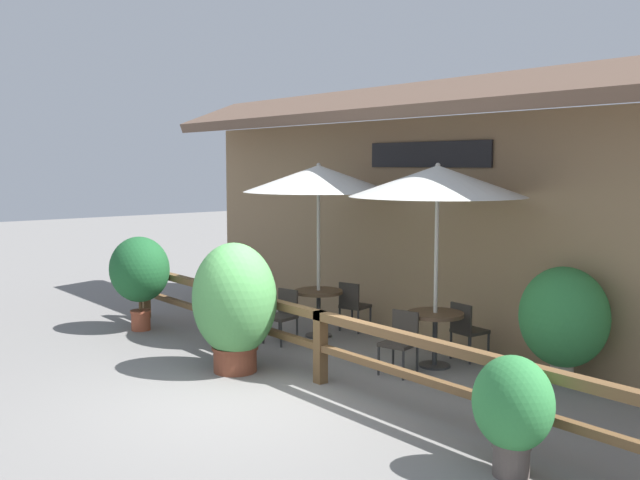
# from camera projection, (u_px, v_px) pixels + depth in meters

# --- Properties ---
(ground_plane) EXTENTS (60.00, 60.00, 0.00)m
(ground_plane) POSITION_uv_depth(u_px,v_px,m) (254.00, 399.00, 8.65)
(ground_plane) COLOR slate
(building_facade) EXTENTS (14.28, 1.49, 4.23)m
(building_facade) POSITION_uv_depth(u_px,v_px,m) (473.00, 208.00, 11.01)
(building_facade) COLOR #997A56
(building_facade) RESTS_ON ground
(patio_railing) EXTENTS (10.40, 0.14, 0.95)m
(patio_railing) POSITION_uv_depth(u_px,v_px,m) (320.00, 331.00, 9.24)
(patio_railing) COLOR brown
(patio_railing) RESTS_ON ground
(patio_umbrella_near) EXTENTS (2.46, 2.46, 2.87)m
(patio_umbrella_near) POSITION_uv_depth(u_px,v_px,m) (318.00, 179.00, 11.55)
(patio_umbrella_near) COLOR #B7B2A8
(patio_umbrella_near) RESTS_ON ground
(dining_table_near) EXTENTS (0.80, 0.80, 0.78)m
(dining_table_near) POSITION_uv_depth(u_px,v_px,m) (319.00, 300.00, 11.76)
(dining_table_near) COLOR #4C3826
(dining_table_near) RESTS_ON ground
(chair_near_streetside) EXTENTS (0.50, 0.50, 0.85)m
(chair_near_streetside) POSITION_uv_depth(u_px,v_px,m) (283.00, 313.00, 11.38)
(chair_near_streetside) COLOR #332D28
(chair_near_streetside) RESTS_ON ground
(chair_near_wallside) EXTENTS (0.51, 0.51, 0.85)m
(chair_near_wallside) POSITION_uv_depth(u_px,v_px,m) (353.00, 304.00, 12.15)
(chair_near_wallside) COLOR #332D28
(chair_near_wallside) RESTS_ON ground
(patio_umbrella_middle) EXTENTS (2.46, 2.46, 2.87)m
(patio_umbrella_middle) POSITION_uv_depth(u_px,v_px,m) (438.00, 181.00, 9.79)
(patio_umbrella_middle) COLOR #B7B2A8
(patio_umbrella_middle) RESTS_ON ground
(dining_table_middle) EXTENTS (0.80, 0.80, 0.78)m
(dining_table_middle) POSITION_uv_depth(u_px,v_px,m) (435.00, 324.00, 10.00)
(dining_table_middle) COLOR #4C3826
(dining_table_middle) RESTS_ON ground
(chair_middle_streetside) EXTENTS (0.51, 0.51, 0.85)m
(chair_middle_streetside) POSITION_uv_depth(u_px,v_px,m) (401.00, 339.00, 9.69)
(chair_middle_streetside) COLOR #332D28
(chair_middle_streetside) RESTS_ON ground
(chair_middle_wallside) EXTENTS (0.45, 0.45, 0.85)m
(chair_middle_wallside) POSITION_uv_depth(u_px,v_px,m) (467.00, 328.00, 10.35)
(chair_middle_wallside) COLOR #332D28
(chair_middle_wallside) RESTS_ON ground
(potted_plant_small_flowering) EXTENTS (1.10, 0.99, 1.62)m
(potted_plant_small_flowering) POSITION_uv_depth(u_px,v_px,m) (139.00, 271.00, 12.16)
(potted_plant_small_flowering) COLOR #9E4C33
(potted_plant_small_flowering) RESTS_ON ground
(potted_plant_corner_fern) EXTENTS (0.77, 0.69, 1.12)m
(potted_plant_corner_fern) POSITION_uv_depth(u_px,v_px,m) (513.00, 407.00, 6.48)
(potted_plant_corner_fern) COLOR #564C47
(potted_plant_corner_fern) RESTS_ON ground
(potted_plant_entrance_palm) EXTENTS (1.24, 1.12, 1.79)m
(potted_plant_entrance_palm) POSITION_uv_depth(u_px,v_px,m) (234.00, 303.00, 9.73)
(potted_plant_entrance_palm) COLOR brown
(potted_plant_entrance_palm) RESTS_ON ground
(potted_plant_tall_tropical) EXTENTS (1.18, 1.07, 1.52)m
(potted_plant_tall_tropical) POSITION_uv_depth(u_px,v_px,m) (564.00, 318.00, 9.29)
(potted_plant_tall_tropical) COLOR #B7AD99
(potted_plant_tall_tropical) RESTS_ON ground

